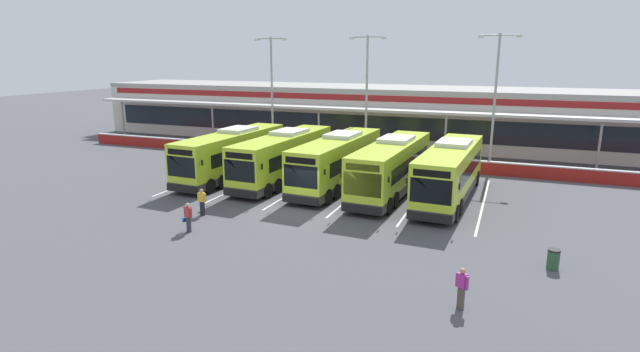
{
  "coord_description": "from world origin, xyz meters",
  "views": [
    {
      "loc": [
        11.86,
        -26.32,
        9.27
      ],
      "look_at": [
        0.34,
        3.0,
        1.6
      ],
      "focal_mm": 27.77,
      "sensor_mm": 36.0,
      "label": 1
    }
  ],
  "objects": [
    {
      "name": "ground_plane",
      "position": [
        0.0,
        0.0,
        0.0
      ],
      "size": [
        200.0,
        200.0,
        0.0
      ],
      "primitive_type": "plane",
      "color": "#4C4C51"
    },
    {
      "name": "terminal_building",
      "position": [
        -0.0,
        26.91,
        3.01
      ],
      "size": [
        70.0,
        13.0,
        6.0
      ],
      "color": "beige",
      "rests_on": "ground"
    },
    {
      "name": "red_barrier_wall",
      "position": [
        0.0,
        14.5,
        0.56
      ],
      "size": [
        60.0,
        0.4,
        1.1
      ],
      "color": "maroon",
      "rests_on": "ground"
    },
    {
      "name": "coach_bus_leftmost",
      "position": [
        -8.26,
        6.27,
        1.79
      ],
      "size": [
        3.37,
        12.26,
        3.78
      ],
      "color": "#B7DB2D",
      "rests_on": "ground"
    },
    {
      "name": "coach_bus_left_centre",
      "position": [
        -4.01,
        6.65,
        1.79
      ],
      "size": [
        3.37,
        12.26,
        3.78
      ],
      "color": "#B7DB2D",
      "rests_on": "ground"
    },
    {
      "name": "coach_bus_centre",
      "position": [
        0.25,
        6.72,
        1.79
      ],
      "size": [
        3.37,
        12.26,
        3.78
      ],
      "color": "#B7DB2D",
      "rests_on": "ground"
    },
    {
      "name": "coach_bus_right_centre",
      "position": [
        4.33,
        6.26,
        1.79
      ],
      "size": [
        3.37,
        12.26,
        3.78
      ],
      "color": "#B7DB2D",
      "rests_on": "ground"
    },
    {
      "name": "coach_bus_rightmost",
      "position": [
        8.26,
        6.19,
        1.79
      ],
      "size": [
        3.37,
        12.26,
        3.78
      ],
      "color": "#B7DB2D",
      "rests_on": "ground"
    },
    {
      "name": "bay_stripe_far_west",
      "position": [
        -10.5,
        6.0,
        0.0
      ],
      "size": [
        0.14,
        13.0,
        0.01
      ],
      "primitive_type": "cube",
      "color": "silver",
      "rests_on": "ground"
    },
    {
      "name": "bay_stripe_west",
      "position": [
        -6.3,
        6.0,
        0.0
      ],
      "size": [
        0.14,
        13.0,
        0.01
      ],
      "primitive_type": "cube",
      "color": "silver",
      "rests_on": "ground"
    },
    {
      "name": "bay_stripe_mid_west",
      "position": [
        -2.1,
        6.0,
        0.0
      ],
      "size": [
        0.14,
        13.0,
        0.01
      ],
      "primitive_type": "cube",
      "color": "silver",
      "rests_on": "ground"
    },
    {
      "name": "bay_stripe_centre",
      "position": [
        2.1,
        6.0,
        0.0
      ],
      "size": [
        0.14,
        13.0,
        0.01
      ],
      "primitive_type": "cube",
      "color": "silver",
      "rests_on": "ground"
    },
    {
      "name": "bay_stripe_mid_east",
      "position": [
        6.3,
        6.0,
        0.0
      ],
      "size": [
        0.14,
        13.0,
        0.01
      ],
      "primitive_type": "cube",
      "color": "silver",
      "rests_on": "ground"
    },
    {
      "name": "bay_stripe_east",
      "position": [
        10.5,
        6.0,
        0.0
      ],
      "size": [
        0.14,
        13.0,
        0.01
      ],
      "primitive_type": "cube",
      "color": "silver",
      "rests_on": "ground"
    },
    {
      "name": "pedestrian_with_handbag",
      "position": [
        -4.02,
        -5.35,
        0.86
      ],
      "size": [
        0.64,
        0.39,
        1.62
      ],
      "color": "#33333D",
      "rests_on": "ground"
    },
    {
      "name": "pedestrian_in_dark_coat",
      "position": [
        10.59,
        -8.58,
        0.87
      ],
      "size": [
        0.5,
        0.41,
        1.62
      ],
      "color": "#4C4238",
      "rests_on": "ground"
    },
    {
      "name": "pedestrian_child",
      "position": [
        -4.98,
        -2.65,
        0.87
      ],
      "size": [
        0.54,
        0.3,
        1.62
      ],
      "color": "black",
      "rests_on": "ground"
    },
    {
      "name": "lamp_post_west",
      "position": [
        -10.02,
        16.75,
        6.29
      ],
      "size": [
        3.24,
        0.28,
        11.0
      ],
      "color": "#9E9EA3",
      "rests_on": "ground"
    },
    {
      "name": "lamp_post_centre",
      "position": [
        -0.48,
        16.39,
        6.29
      ],
      "size": [
        3.24,
        0.28,
        11.0
      ],
      "color": "#9E9EA3",
      "rests_on": "ground"
    },
    {
      "name": "lamp_post_east",
      "position": [
        10.3,
        16.22,
        6.29
      ],
      "size": [
        3.24,
        0.28,
        11.0
      ],
      "color": "#9E9EA3",
      "rests_on": "ground"
    },
    {
      "name": "litter_bin",
      "position": [
        14.04,
        -3.45,
        0.47
      ],
      "size": [
        0.54,
        0.54,
        0.93
      ],
      "color": "#2D5133",
      "rests_on": "ground"
    }
  ]
}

